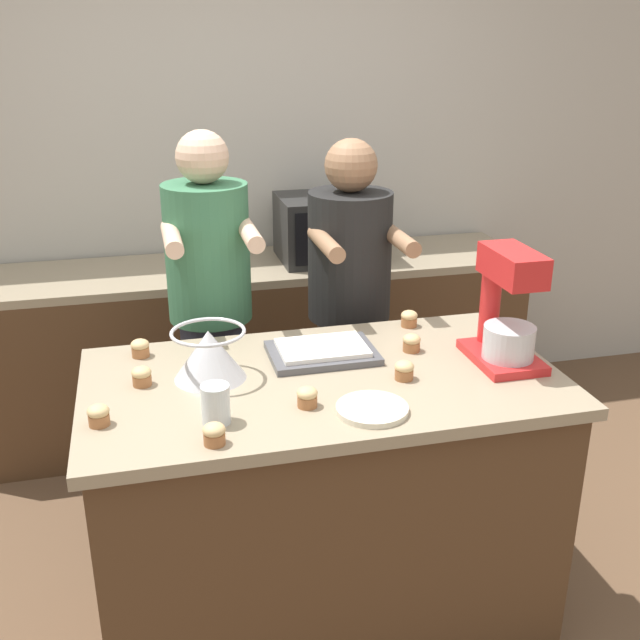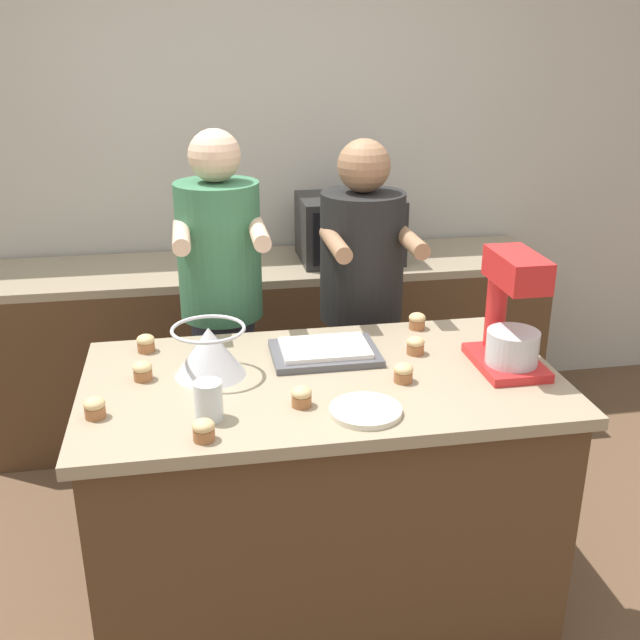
{
  "view_description": "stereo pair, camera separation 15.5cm",
  "coord_description": "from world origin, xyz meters",
  "px_view_note": "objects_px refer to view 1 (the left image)",
  "views": [
    {
      "loc": [
        -0.54,
        -2.11,
        2.0
      ],
      "look_at": [
        0.0,
        0.04,
        1.14
      ],
      "focal_mm": 42.0,
      "sensor_mm": 36.0,
      "label": 1
    },
    {
      "loc": [
        -0.38,
        -2.15,
        2.0
      ],
      "look_at": [
        0.0,
        0.04,
        1.14
      ],
      "focal_mm": 42.0,
      "sensor_mm": 36.0,
      "label": 2
    }
  ],
  "objects_px": {
    "mixing_bowl": "(209,353)",
    "drinking_glass": "(216,404)",
    "cupcake_0": "(412,343)",
    "cupcake_4": "(142,376)",
    "small_plate": "(372,409)",
    "baking_tray": "(322,351)",
    "microwave_oven": "(329,228)",
    "cupcake_6": "(409,318)",
    "cupcake_2": "(140,348)",
    "cupcake_5": "(214,434)",
    "stand_mixer": "(506,314)",
    "cupcake_7": "(99,415)",
    "cupcake_1": "(404,370)",
    "cupcake_3": "(307,397)",
    "person_right": "(349,323)",
    "person_left": "(212,329)"
  },
  "relations": [
    {
      "from": "cupcake_7",
      "to": "cupcake_1",
      "type": "bearing_deg",
      "value": 4.48
    },
    {
      "from": "cupcake_2",
      "to": "cupcake_5",
      "type": "relative_size",
      "value": 1.0
    },
    {
      "from": "microwave_oven",
      "to": "cupcake_6",
      "type": "xyz_separation_m",
      "value": [
        0.02,
        -1.12,
        -0.07
      ]
    },
    {
      "from": "microwave_oven",
      "to": "drinking_glass",
      "type": "relative_size",
      "value": 4.34
    },
    {
      "from": "cupcake_0",
      "to": "cupcake_2",
      "type": "bearing_deg",
      "value": 168.87
    },
    {
      "from": "cupcake_6",
      "to": "cupcake_5",
      "type": "bearing_deg",
      "value": -139.74
    },
    {
      "from": "microwave_oven",
      "to": "cupcake_2",
      "type": "height_order",
      "value": "microwave_oven"
    },
    {
      "from": "cupcake_0",
      "to": "cupcake_7",
      "type": "distance_m",
      "value": 1.08
    },
    {
      "from": "mixing_bowl",
      "to": "small_plate",
      "type": "relative_size",
      "value": 1.12
    },
    {
      "from": "baking_tray",
      "to": "cupcake_4",
      "type": "distance_m",
      "value": 0.61
    },
    {
      "from": "drinking_glass",
      "to": "cupcake_0",
      "type": "xyz_separation_m",
      "value": [
        0.72,
        0.34,
        -0.03
      ]
    },
    {
      "from": "drinking_glass",
      "to": "cupcake_2",
      "type": "relative_size",
      "value": 1.86
    },
    {
      "from": "baking_tray",
      "to": "cupcake_1",
      "type": "distance_m",
      "value": 0.32
    },
    {
      "from": "stand_mixer",
      "to": "baking_tray",
      "type": "xyz_separation_m",
      "value": [
        -0.58,
        0.19,
        -0.15
      ]
    },
    {
      "from": "microwave_oven",
      "to": "drinking_glass",
      "type": "height_order",
      "value": "microwave_oven"
    },
    {
      "from": "cupcake_0",
      "to": "cupcake_7",
      "type": "height_order",
      "value": "same"
    },
    {
      "from": "drinking_glass",
      "to": "stand_mixer",
      "type": "bearing_deg",
      "value": 10.93
    },
    {
      "from": "cupcake_1",
      "to": "cupcake_3",
      "type": "relative_size",
      "value": 1.0
    },
    {
      "from": "person_right",
      "to": "baking_tray",
      "type": "height_order",
      "value": "person_right"
    },
    {
      "from": "stand_mixer",
      "to": "cupcake_0",
      "type": "relative_size",
      "value": 6.27
    },
    {
      "from": "stand_mixer",
      "to": "small_plate",
      "type": "distance_m",
      "value": 0.61
    },
    {
      "from": "baking_tray",
      "to": "microwave_oven",
      "type": "bearing_deg",
      "value": 74.48
    },
    {
      "from": "cupcake_5",
      "to": "cupcake_6",
      "type": "relative_size",
      "value": 1.0
    },
    {
      "from": "cupcake_7",
      "to": "person_left",
      "type": "bearing_deg",
      "value": 64.65
    },
    {
      "from": "cupcake_1",
      "to": "cupcake_5",
      "type": "xyz_separation_m",
      "value": [
        -0.63,
        -0.26,
        0.0
      ]
    },
    {
      "from": "cupcake_5",
      "to": "cupcake_7",
      "type": "relative_size",
      "value": 1.0
    },
    {
      "from": "drinking_glass",
      "to": "cupcake_5",
      "type": "distance_m",
      "value": 0.12
    },
    {
      "from": "cupcake_5",
      "to": "cupcake_0",
      "type": "bearing_deg",
      "value": 32.2
    },
    {
      "from": "stand_mixer",
      "to": "drinking_glass",
      "type": "bearing_deg",
      "value": -169.07
    },
    {
      "from": "cupcake_0",
      "to": "small_plate",
      "type": "bearing_deg",
      "value": -124.36
    },
    {
      "from": "stand_mixer",
      "to": "small_plate",
      "type": "bearing_deg",
      "value": -156.12
    },
    {
      "from": "small_plate",
      "to": "cupcake_0",
      "type": "xyz_separation_m",
      "value": [
        0.27,
        0.39,
        0.02
      ]
    },
    {
      "from": "mixing_bowl",
      "to": "drinking_glass",
      "type": "distance_m",
      "value": 0.3
    },
    {
      "from": "mixing_bowl",
      "to": "microwave_oven",
      "type": "distance_m",
      "value": 1.58
    },
    {
      "from": "cupcake_0",
      "to": "cupcake_4",
      "type": "relative_size",
      "value": 1.0
    },
    {
      "from": "cupcake_4",
      "to": "cupcake_6",
      "type": "relative_size",
      "value": 1.0
    },
    {
      "from": "person_left",
      "to": "microwave_oven",
      "type": "height_order",
      "value": "person_left"
    },
    {
      "from": "baking_tray",
      "to": "cupcake_3",
      "type": "xyz_separation_m",
      "value": [
        -0.13,
        -0.34,
        0.01
      ]
    },
    {
      "from": "stand_mixer",
      "to": "mixing_bowl",
      "type": "xyz_separation_m",
      "value": [
        -0.97,
        0.11,
        -0.08
      ]
    },
    {
      "from": "drinking_glass",
      "to": "cupcake_5",
      "type": "xyz_separation_m",
      "value": [
        -0.02,
        -0.12,
        -0.03
      ]
    },
    {
      "from": "cupcake_2",
      "to": "cupcake_3",
      "type": "height_order",
      "value": "same"
    },
    {
      "from": "stand_mixer",
      "to": "cupcake_1",
      "type": "relative_size",
      "value": 6.27
    },
    {
      "from": "microwave_oven",
      "to": "cupcake_7",
      "type": "bearing_deg",
      "value": -123.95
    },
    {
      "from": "cupcake_1",
      "to": "cupcake_7",
      "type": "height_order",
      "value": "same"
    },
    {
      "from": "cupcake_3",
      "to": "mixing_bowl",
      "type": "bearing_deg",
      "value": 134.25
    },
    {
      "from": "cupcake_4",
      "to": "cupcake_5",
      "type": "bearing_deg",
      "value": -66.5
    },
    {
      "from": "baking_tray",
      "to": "cupcake_7",
      "type": "bearing_deg",
      "value": -156.95
    },
    {
      "from": "stand_mixer",
      "to": "cupcake_4",
      "type": "height_order",
      "value": "stand_mixer"
    },
    {
      "from": "drinking_glass",
      "to": "mixing_bowl",
      "type": "bearing_deg",
      "value": 87.17
    },
    {
      "from": "cupcake_3",
      "to": "cupcake_4",
      "type": "bearing_deg",
      "value": 150.78
    }
  ]
}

